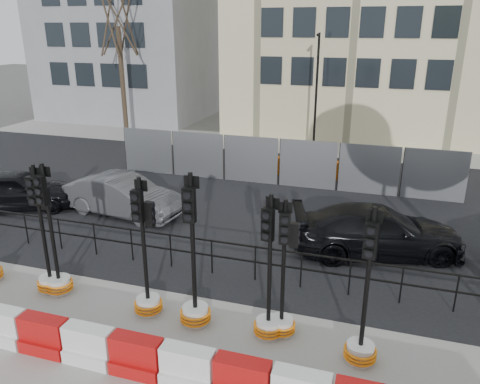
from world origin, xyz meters
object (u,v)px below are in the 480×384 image
(traffic_signal_h, at_px, (362,333))
(car_c, at_px, (378,231))
(traffic_signal_d, at_px, (147,283))
(car_a, at_px, (16,190))

(traffic_signal_h, bearing_deg, car_c, 96.08)
(traffic_signal_d, height_order, car_c, traffic_signal_d)
(traffic_signal_d, xyz_separation_m, car_a, (-7.68, 4.50, -0.07))
(car_a, xyz_separation_m, car_c, (12.57, 0.24, -0.01))
(traffic_signal_h, distance_m, car_a, 13.33)
(car_c, bearing_deg, car_a, 74.97)
(car_a, relative_size, car_c, 0.87)
(car_a, bearing_deg, traffic_signal_h, -134.72)
(traffic_signal_d, bearing_deg, car_c, 47.13)
(traffic_signal_d, relative_size, car_c, 0.63)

